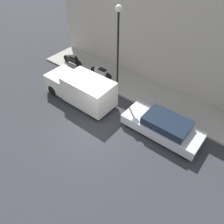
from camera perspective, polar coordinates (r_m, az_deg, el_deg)
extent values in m
plane|color=#2D2D33|center=(12.55, -4.23, -4.21)|extent=(60.00, 60.00, 0.00)
cube|color=gray|center=(15.32, 7.43, 5.93)|extent=(2.82, 16.74, 0.13)
cube|color=#B2A899|center=(14.76, 12.26, 20.12)|extent=(0.30, 16.74, 7.39)
cube|color=silver|center=(12.25, 12.87, -3.93)|extent=(1.72, 4.34, 0.56)
cube|color=#192333|center=(11.84, 14.15, -2.71)|extent=(1.51, 2.39, 0.45)
cylinder|color=black|center=(12.41, 4.27, -2.82)|extent=(0.20, 0.62, 0.62)
cylinder|color=black|center=(13.34, 7.95, 0.74)|extent=(0.20, 0.62, 0.62)
cylinder|color=black|center=(11.56, 18.42, -10.24)|extent=(0.20, 0.62, 0.62)
cylinder|color=black|center=(12.55, 21.21, -5.82)|extent=(0.20, 0.62, 0.62)
cube|color=silver|center=(13.46, -6.06, 5.29)|extent=(1.82, 3.09, 1.65)
cube|color=silver|center=(15.09, -12.65, 7.86)|extent=(1.73, 1.67, 1.15)
cube|color=#192333|center=(15.09, -13.47, 9.18)|extent=(1.55, 0.92, 0.46)
cylinder|color=black|center=(15.12, -15.17, 5.47)|extent=(0.22, 0.71, 0.71)
cylinder|color=black|center=(15.87, -10.88, 8.22)|extent=(0.22, 0.71, 0.71)
cylinder|color=black|center=(12.95, -5.17, -0.25)|extent=(0.22, 0.71, 0.71)
cylinder|color=black|center=(13.82, -0.80, 3.19)|extent=(0.22, 0.71, 0.71)
cube|color=black|center=(17.90, -10.34, 13.39)|extent=(0.30, 1.05, 0.41)
cube|color=black|center=(17.68, -10.12, 14.01)|extent=(0.27, 0.57, 0.12)
cylinder|color=black|center=(18.45, -11.80, 13.54)|extent=(0.10, 0.57, 0.57)
cylinder|color=black|center=(17.52, -8.67, 12.29)|extent=(0.10, 0.57, 0.57)
cube|color=#B7B7BF|center=(16.17, -2.91, 10.45)|extent=(0.30, 1.04, 0.36)
cube|color=black|center=(15.96, -2.54, 11.01)|extent=(0.27, 0.57, 0.12)
cylinder|color=black|center=(16.66, -4.78, 10.83)|extent=(0.10, 0.52, 0.52)
cylinder|color=black|center=(15.85, -0.91, 9.17)|extent=(0.10, 0.52, 0.52)
cylinder|color=black|center=(13.78, 1.52, 14.76)|extent=(0.12, 0.12, 5.12)
sphere|color=silver|center=(12.75, 1.76, 25.45)|extent=(0.39, 0.39, 0.39)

